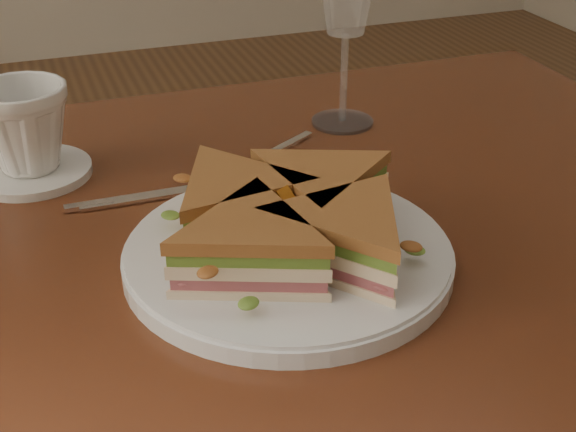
# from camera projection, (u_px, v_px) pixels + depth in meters

# --- Properties ---
(table) EXTENTS (1.20, 0.80, 0.75)m
(table) POSITION_uv_depth(u_px,v_px,m) (225.00, 314.00, 0.83)
(table) COLOR #3C1A0D
(table) RESTS_ON ground
(plate) EXTENTS (0.30, 0.30, 0.02)m
(plate) POSITION_uv_depth(u_px,v_px,m) (288.00, 256.00, 0.73)
(plate) COLOR white
(plate) RESTS_ON table
(sandwich_wedges) EXTENTS (0.31, 0.31, 0.06)m
(sandwich_wedges) POSITION_uv_depth(u_px,v_px,m) (288.00, 221.00, 0.71)
(sandwich_wedges) COLOR #FBE1B9
(sandwich_wedges) RESTS_ON plate
(crisps_mound) EXTENTS (0.09, 0.09, 0.05)m
(crisps_mound) POSITION_uv_depth(u_px,v_px,m) (288.00, 225.00, 0.72)
(crisps_mound) COLOR orange
(crisps_mound) RESTS_ON plate
(spoon) EXTENTS (0.16, 0.11, 0.01)m
(spoon) POSITION_uv_depth(u_px,v_px,m) (236.00, 170.00, 0.90)
(spoon) COLOR silver
(spoon) RESTS_ON table
(knife) EXTENTS (0.22, 0.02, 0.00)m
(knife) POSITION_uv_depth(u_px,v_px,m) (161.00, 195.00, 0.85)
(knife) COLOR silver
(knife) RESTS_ON table
(saucer) EXTENTS (0.13, 0.13, 0.01)m
(saucer) POSITION_uv_depth(u_px,v_px,m) (32.00, 172.00, 0.89)
(saucer) COLOR white
(saucer) RESTS_ON table
(coffee_cup) EXTENTS (0.11, 0.11, 0.10)m
(coffee_cup) POSITION_uv_depth(u_px,v_px,m) (24.00, 128.00, 0.87)
(coffee_cup) COLOR white
(coffee_cup) RESTS_ON saucer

